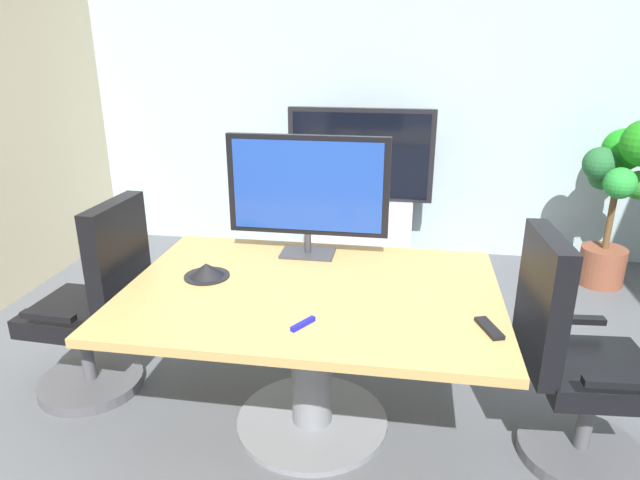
{
  "coord_description": "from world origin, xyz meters",
  "views": [
    {
      "loc": [
        0.28,
        -2.09,
        1.85
      ],
      "look_at": [
        -0.13,
        0.48,
        0.9
      ],
      "focal_mm": 31.44,
      "sensor_mm": 36.0,
      "label": 1
    }
  ],
  "objects_px": {
    "potted_plant": "(620,184)",
    "office_chair_left": "(97,316)",
    "conference_phone": "(207,271)",
    "remote_control": "(489,328)",
    "conference_table": "(312,327)",
    "wall_display_unit": "(359,211)",
    "tv_monitor": "(308,189)",
    "office_chair_right": "(572,372)"
  },
  "relations": [
    {
      "from": "potted_plant",
      "to": "office_chair_left",
      "type": "bearing_deg",
      "value": -148.38
    },
    {
      "from": "conference_phone",
      "to": "potted_plant",
      "type": "bearing_deg",
      "value": 38.56
    },
    {
      "from": "office_chair_left",
      "to": "remote_control",
      "type": "distance_m",
      "value": 2.0
    },
    {
      "from": "conference_table",
      "to": "conference_phone",
      "type": "distance_m",
      "value": 0.58
    },
    {
      "from": "remote_control",
      "to": "office_chair_left",
      "type": "bearing_deg",
      "value": 149.57
    },
    {
      "from": "wall_display_unit",
      "to": "tv_monitor",
      "type": "bearing_deg",
      "value": -93.41
    },
    {
      "from": "tv_monitor",
      "to": "conference_phone",
      "type": "xyz_separation_m",
      "value": [
        -0.43,
        -0.38,
        -0.33
      ]
    },
    {
      "from": "office_chair_left",
      "to": "conference_phone",
      "type": "bearing_deg",
      "value": 88.06
    },
    {
      "from": "conference_table",
      "to": "tv_monitor",
      "type": "height_order",
      "value": "tv_monitor"
    },
    {
      "from": "potted_plant",
      "to": "remote_control",
      "type": "distance_m",
      "value": 2.62
    },
    {
      "from": "conference_table",
      "to": "remote_control",
      "type": "height_order",
      "value": "remote_control"
    },
    {
      "from": "tv_monitor",
      "to": "potted_plant",
      "type": "xyz_separation_m",
      "value": [
        2.07,
        1.62,
        -0.3
      ]
    },
    {
      "from": "conference_phone",
      "to": "remote_control",
      "type": "distance_m",
      "value": 1.33
    },
    {
      "from": "office_chair_left",
      "to": "potted_plant",
      "type": "height_order",
      "value": "potted_plant"
    },
    {
      "from": "conference_table",
      "to": "wall_display_unit",
      "type": "bearing_deg",
      "value": 89.61
    },
    {
      "from": "conference_table",
      "to": "wall_display_unit",
      "type": "distance_m",
      "value": 2.27
    },
    {
      "from": "wall_display_unit",
      "to": "remote_control",
      "type": "distance_m",
      "value": 2.66
    },
    {
      "from": "conference_table",
      "to": "tv_monitor",
      "type": "distance_m",
      "value": 0.71
    },
    {
      "from": "tv_monitor",
      "to": "office_chair_right",
      "type": "bearing_deg",
      "value": -20.58
    },
    {
      "from": "office_chair_left",
      "to": "remote_control",
      "type": "bearing_deg",
      "value": 81.75
    },
    {
      "from": "wall_display_unit",
      "to": "remote_control",
      "type": "relative_size",
      "value": 7.71
    },
    {
      "from": "wall_display_unit",
      "to": "remote_control",
      "type": "height_order",
      "value": "wall_display_unit"
    },
    {
      "from": "wall_display_unit",
      "to": "conference_table",
      "type": "bearing_deg",
      "value": -90.39
    },
    {
      "from": "conference_table",
      "to": "office_chair_left",
      "type": "distance_m",
      "value": 1.19
    },
    {
      "from": "potted_plant",
      "to": "conference_table",
      "type": "bearing_deg",
      "value": -133.99
    },
    {
      "from": "remote_control",
      "to": "wall_display_unit",
      "type": "bearing_deg",
      "value": 87.06
    },
    {
      "from": "conference_table",
      "to": "tv_monitor",
      "type": "xyz_separation_m",
      "value": [
        -0.09,
        0.43,
        0.56
      ]
    },
    {
      "from": "office_chair_left",
      "to": "wall_display_unit",
      "type": "relative_size",
      "value": 0.83
    },
    {
      "from": "conference_table",
      "to": "conference_phone",
      "type": "relative_size",
      "value": 7.82
    },
    {
      "from": "office_chair_left",
      "to": "potted_plant",
      "type": "distance_m",
      "value": 3.73
    },
    {
      "from": "tv_monitor",
      "to": "potted_plant",
      "type": "bearing_deg",
      "value": 37.99
    },
    {
      "from": "office_chair_left",
      "to": "wall_display_unit",
      "type": "bearing_deg",
      "value": 153.81
    },
    {
      "from": "potted_plant",
      "to": "remote_control",
      "type": "xyz_separation_m",
      "value": [
        -1.22,
        -2.32,
        -0.05
      ]
    },
    {
      "from": "conference_phone",
      "to": "wall_display_unit",
      "type": "bearing_deg",
      "value": 76.26
    },
    {
      "from": "conference_table",
      "to": "office_chair_left",
      "type": "height_order",
      "value": "office_chair_left"
    },
    {
      "from": "tv_monitor",
      "to": "potted_plant",
      "type": "distance_m",
      "value": 2.65
    },
    {
      "from": "conference_table",
      "to": "tv_monitor",
      "type": "relative_size",
      "value": 2.05
    },
    {
      "from": "tv_monitor",
      "to": "remote_control",
      "type": "height_order",
      "value": "tv_monitor"
    },
    {
      "from": "office_chair_right",
      "to": "potted_plant",
      "type": "distance_m",
      "value": 2.27
    },
    {
      "from": "conference_phone",
      "to": "conference_table",
      "type": "bearing_deg",
      "value": -5.94
    },
    {
      "from": "wall_display_unit",
      "to": "remote_control",
      "type": "xyz_separation_m",
      "value": [
        0.75,
        -2.53,
        0.32
      ]
    },
    {
      "from": "potted_plant",
      "to": "conference_phone",
      "type": "xyz_separation_m",
      "value": [
        -2.51,
        -2.0,
        -0.03
      ]
    }
  ]
}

